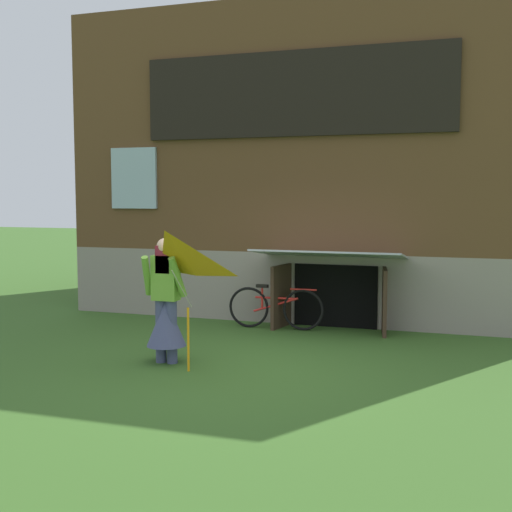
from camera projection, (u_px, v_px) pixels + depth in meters
name	position (u px, v px, depth m)	size (l,w,h in m)	color
ground_plane	(233.00, 368.00, 8.41)	(60.00, 60.00, 0.00)	#386023
log_house	(329.00, 168.00, 13.62)	(8.55, 6.67, 5.52)	gray
person	(166.00, 311.00, 8.60)	(0.61, 0.53, 1.65)	#474C75
kite	(165.00, 266.00, 7.96)	(1.09, 1.04, 1.68)	orange
bicycle_red	(275.00, 308.00, 10.81)	(1.61, 0.12, 0.73)	black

